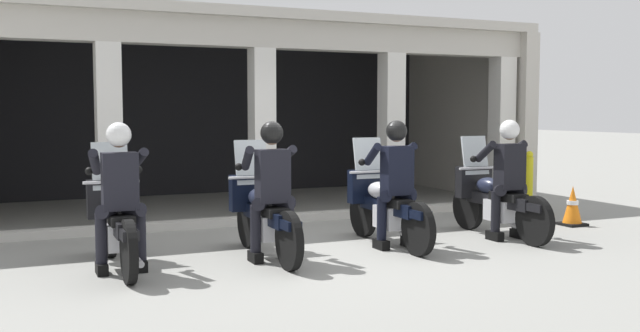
% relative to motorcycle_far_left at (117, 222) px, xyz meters
% --- Properties ---
extents(ground_plane, '(80.00, 80.00, 0.00)m').
position_rel_motorcycle_far_left_xyz_m(ground_plane, '(2.48, 3.10, -0.50)').
color(ground_plane, gray).
extents(station_building, '(10.41, 4.36, 3.27)m').
position_rel_motorcycle_far_left_xyz_m(station_building, '(2.60, 4.86, 1.57)').
color(station_building, black).
rests_on(station_building, ground).
extents(kerb_strip, '(9.91, 0.24, 0.12)m').
position_rel_motorcycle_far_left_xyz_m(kerb_strip, '(2.60, 2.18, -0.44)').
color(kerb_strip, '#B7B5AD').
rests_on(kerb_strip, ground).
extents(motorcycle_far_left, '(0.62, 2.04, 1.35)m').
position_rel_motorcycle_far_left_xyz_m(motorcycle_far_left, '(0.00, 0.00, 0.00)').
color(motorcycle_far_left, black).
rests_on(motorcycle_far_left, ground).
extents(police_officer_far_left, '(0.63, 0.61, 1.58)m').
position_rel_motorcycle_far_left_xyz_m(police_officer_far_left, '(-0.00, -0.28, 0.44)').
color(police_officer_far_left, black).
rests_on(police_officer_far_left, ground).
extents(motorcycle_center_left, '(0.62, 2.04, 1.35)m').
position_rel_motorcycle_far_left_xyz_m(motorcycle_center_left, '(1.66, -0.09, 0.00)').
color(motorcycle_center_left, black).
rests_on(motorcycle_center_left, ground).
extents(police_officer_center_left, '(0.63, 0.61, 1.58)m').
position_rel_motorcycle_far_left_xyz_m(police_officer_center_left, '(1.65, -0.37, 0.44)').
color(police_officer_center_left, black).
rests_on(police_officer_center_left, ground).
extents(motorcycle_center_right, '(0.62, 2.04, 1.35)m').
position_rel_motorcycle_far_left_xyz_m(motorcycle_center_right, '(3.31, -0.01, 0.00)').
color(motorcycle_center_right, black).
rests_on(motorcycle_center_right, ground).
extents(police_officer_center_right, '(0.63, 0.61, 1.58)m').
position_rel_motorcycle_far_left_xyz_m(police_officer_center_right, '(3.31, -0.29, 0.44)').
color(police_officer_center_right, black).
rests_on(police_officer_center_right, ground).
extents(motorcycle_far_right, '(0.62, 2.04, 1.35)m').
position_rel_motorcycle_far_left_xyz_m(motorcycle_far_right, '(4.97, -0.09, 0.00)').
color(motorcycle_far_right, black).
rests_on(motorcycle_far_right, ground).
extents(police_officer_far_right, '(0.63, 0.61, 1.58)m').
position_rel_motorcycle_far_left_xyz_m(police_officer_far_right, '(4.96, -0.37, 0.44)').
color(police_officer_far_right, black).
rests_on(police_officer_far_right, ground).
extents(traffic_cone_flank, '(0.34, 0.34, 0.59)m').
position_rel_motorcycle_far_left_xyz_m(traffic_cone_flank, '(6.58, 0.14, -0.21)').
color(traffic_cone_flank, black).
rests_on(traffic_cone_flank, ground).
extents(bollard_kerbside, '(0.14, 0.14, 1.01)m').
position_rel_motorcycle_far_left_xyz_m(bollard_kerbside, '(7.22, 1.86, -0.00)').
color(bollard_kerbside, yellow).
rests_on(bollard_kerbside, ground).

